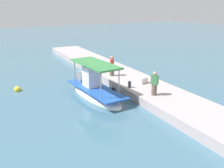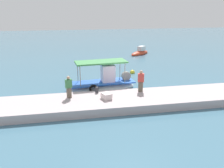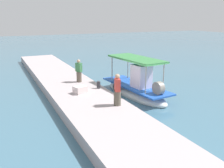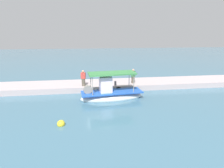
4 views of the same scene
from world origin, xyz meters
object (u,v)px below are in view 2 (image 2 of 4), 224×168
main_fishing_boat (102,84)px  marker_buoy (132,72)px  cargo_crate (106,96)px  moored_boat_near (140,53)px  mooring_bollard (97,90)px  fisherman_near_bollard (69,88)px  fisherman_by_crate (141,82)px

main_fishing_boat → marker_buoy: main_fishing_boat is taller
cargo_crate → moored_boat_near: bearing=66.3°
main_fishing_boat → cargo_crate: (-0.28, -3.84, 0.34)m
cargo_crate → mooring_bollard: bearing=109.9°
mooring_bollard → moored_boat_near: 19.85m
main_fishing_boat → cargo_crate: bearing=-94.1°
cargo_crate → moored_boat_near: 20.93m
main_fishing_boat → mooring_bollard: (-0.80, -2.40, 0.35)m
main_fishing_boat → fisherman_near_bollard: main_fishing_boat is taller
cargo_crate → moored_boat_near: (8.42, 19.15, -0.58)m
fisherman_by_crate → cargo_crate: 3.15m
moored_boat_near → marker_buoy: bearing=-111.3°
fisherman_by_crate → marker_buoy: bearing=79.3°
marker_buoy → mooring_bollard: bearing=-124.0°
fisherman_near_bollard → mooring_bollard: bearing=16.7°
mooring_bollard → cargo_crate: mooring_bollard is taller
fisherman_near_bollard → moored_boat_near: size_ratio=0.41×
fisherman_near_bollard → cargo_crate: 2.81m
fisherman_near_bollard → fisherman_by_crate: fisherman_by_crate is taller
mooring_bollard → cargo_crate: (0.52, -1.44, -0.01)m
fisherman_by_crate → main_fishing_boat: bearing=133.9°
fisherman_by_crate → moored_boat_near: (5.52, 18.04, -1.13)m
fisherman_near_bollard → cargo_crate: (2.64, -0.80, -0.52)m
moored_boat_near → fisherman_by_crate: bearing=-107.0°
main_fishing_boat → mooring_bollard: 2.55m
main_fishing_boat → fisherman_by_crate: bearing=-46.1°
fisherman_near_bollard → marker_buoy: fisherman_near_bollard is taller
mooring_bollard → moored_boat_near: moored_boat_near is taller
mooring_bollard → cargo_crate: size_ratio=0.63×
main_fishing_boat → moored_boat_near: (8.15, 15.31, -0.24)m
fisherman_near_bollard → marker_buoy: size_ratio=3.05×
marker_buoy → moored_boat_near: size_ratio=0.14×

